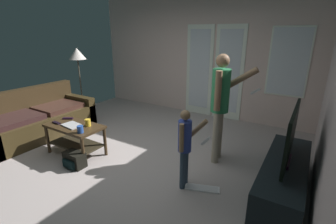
# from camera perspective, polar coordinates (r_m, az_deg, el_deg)

# --- Properties ---
(ground_plane) EXTENTS (5.38, 5.52, 0.02)m
(ground_plane) POSITION_cam_1_polar(r_m,az_deg,el_deg) (3.99, -11.03, -10.69)
(ground_plane) COLOR #A59996
(wall_back_with_doors) EXTENTS (5.38, 0.09, 2.81)m
(wall_back_with_doors) POSITION_cam_1_polar(r_m,az_deg,el_deg) (5.76, 7.76, 12.87)
(wall_back_with_doors) COLOR beige
(wall_back_with_doors) RESTS_ON ground_plane
(leather_couch) EXTENTS (0.92, 2.02, 0.88)m
(leather_couch) POSITION_cam_1_polar(r_m,az_deg,el_deg) (5.25, -28.72, -1.75)
(leather_couch) COLOR #362A16
(leather_couch) RESTS_ON ground_plane
(coffee_table) EXTENTS (0.94, 0.50, 0.51)m
(coffee_table) POSITION_cam_1_polar(r_m,az_deg,el_deg) (4.14, -21.26, -4.73)
(coffee_table) COLOR #372716
(coffee_table) RESTS_ON ground_plane
(tv_stand) EXTENTS (0.48, 1.69, 0.42)m
(tv_stand) POSITION_cam_1_polar(r_m,az_deg,el_deg) (3.38, 25.86, -13.83)
(tv_stand) COLOR black
(tv_stand) RESTS_ON ground_plane
(flat_screen_tv) EXTENTS (0.08, 1.07, 0.68)m
(flat_screen_tv) POSITION_cam_1_polar(r_m,az_deg,el_deg) (3.14, 27.25, -5.16)
(flat_screen_tv) COLOR black
(flat_screen_tv) RESTS_ON tv_stand
(person_adult) EXTENTS (0.63, 0.50, 1.63)m
(person_adult) POSITION_cam_1_polar(r_m,az_deg,el_deg) (3.56, 12.51, 2.90)
(person_adult) COLOR tan
(person_adult) RESTS_ON ground_plane
(person_child) EXTENTS (0.36, 0.31, 1.04)m
(person_child) POSITION_cam_1_polar(r_m,az_deg,el_deg) (2.98, 4.15, -7.26)
(person_child) COLOR #2F4153
(person_child) RESTS_ON ground_plane
(floor_lamp) EXTENTS (0.39, 0.39, 1.57)m
(floor_lamp) POSITION_cam_1_polar(r_m,az_deg,el_deg) (6.01, -20.80, 12.24)
(floor_lamp) COLOR #2D352E
(floor_lamp) RESTS_ON ground_plane
(backpack) EXTENTS (0.33, 0.22, 0.23)m
(backpack) POSITION_cam_1_polar(r_m,az_deg,el_deg) (3.88, -21.42, -10.52)
(backpack) COLOR black
(backpack) RESTS_ON ground_plane
(loose_keyboard) EXTENTS (0.46, 0.27, 0.02)m
(loose_keyboard) POSITION_cam_1_polar(r_m,az_deg,el_deg) (3.25, 8.13, -17.52)
(loose_keyboard) COLOR white
(loose_keyboard) RESTS_ON ground_plane
(laptop_closed) EXTENTS (0.35, 0.25, 0.02)m
(laptop_closed) POSITION_cam_1_polar(r_m,az_deg,el_deg) (4.07, -21.87, -2.94)
(laptop_closed) COLOR #ACADAE
(laptop_closed) RESTS_ON coffee_table
(cup_near_edge) EXTENTS (0.09, 0.09, 0.11)m
(cup_near_edge) POSITION_cam_1_polar(r_m,az_deg,el_deg) (3.74, -20.19, -3.91)
(cup_near_edge) COLOR #264B9C
(cup_near_edge) RESTS_ON coffee_table
(cup_by_laptop) EXTENTS (0.09, 0.09, 0.11)m
(cup_by_laptop) POSITION_cam_1_polar(r_m,az_deg,el_deg) (3.96, -18.57, -2.43)
(cup_by_laptop) COLOR gold
(cup_by_laptop) RESTS_ON coffee_table
(tv_remote_black) EXTENTS (0.17, 0.13, 0.02)m
(tv_remote_black) POSITION_cam_1_polar(r_m,az_deg,el_deg) (4.41, -22.78, -1.43)
(tv_remote_black) COLOR black
(tv_remote_black) RESTS_ON coffee_table
(dvd_remote_slim) EXTENTS (0.17, 0.06, 0.02)m
(dvd_remote_slim) POSITION_cam_1_polar(r_m,az_deg,el_deg) (4.27, -25.05, -2.35)
(dvd_remote_slim) COLOR black
(dvd_remote_slim) RESTS_ON coffee_table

